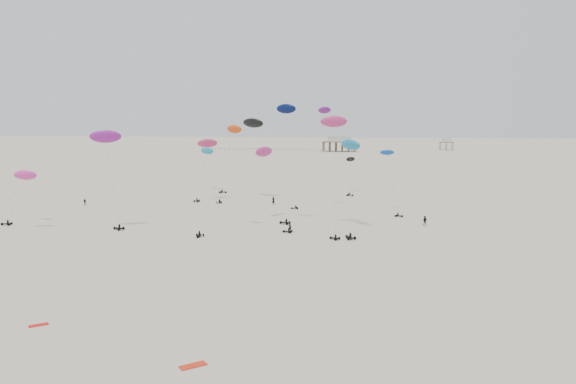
% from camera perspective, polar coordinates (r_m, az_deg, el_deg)
% --- Properties ---
extents(ground_plane, '(900.00, 900.00, 0.00)m').
position_cam_1_polar(ground_plane, '(212.26, 4.93, 1.91)').
color(ground_plane, '#C2B59A').
extents(pavilion_main, '(21.00, 13.00, 9.80)m').
position_cam_1_polar(pavilion_main, '(362.00, 5.21, 4.79)').
color(pavilion_main, brown).
rests_on(pavilion_main, ground).
extents(pavilion_small, '(9.00, 7.00, 8.00)m').
position_cam_1_polar(pavilion_small, '(393.48, 15.79, 4.64)').
color(pavilion_small, brown).
rests_on(pavilion_small, ground).
extents(pier_fence, '(80.20, 0.20, 1.50)m').
position_cam_1_polar(pier_fence, '(369.59, -2.88, 4.33)').
color(pier_fence, black).
rests_on(pier_fence, ground).
extents(rig_0, '(9.25, 3.93, 11.31)m').
position_cam_1_polar(rig_0, '(113.43, -25.87, 0.32)').
color(rig_0, black).
rests_on(rig_0, ground).
extents(rig_1, '(4.96, 6.84, 10.08)m').
position_cam_1_polar(rig_1, '(120.13, -25.57, -0.16)').
color(rig_1, black).
rests_on(rig_1, ground).
extents(rig_2, '(6.38, 12.56, 19.95)m').
position_cam_1_polar(rig_2, '(100.84, -6.73, 2.63)').
color(rig_2, black).
rests_on(rig_2, ground).
extents(rig_4, '(5.15, 10.01, 14.54)m').
position_cam_1_polar(rig_4, '(122.25, 10.44, 1.78)').
color(rig_4, black).
rests_on(rig_4, ground).
extents(rig_5, '(5.01, 14.63, 17.69)m').
position_cam_1_polar(rig_5, '(101.40, 6.36, 2.88)').
color(rig_5, black).
rests_on(rig_5, ground).
extents(rig_6, '(8.55, 9.63, 15.21)m').
position_cam_1_polar(rig_6, '(111.75, -1.97, 2.49)').
color(rig_6, black).
rests_on(rig_6, ground).
extents(rig_7, '(5.54, 14.20, 24.14)m').
position_cam_1_polar(rig_7, '(107.67, -0.16, 6.26)').
color(rig_7, black).
rests_on(rig_7, ground).
extents(rig_8, '(3.00, 12.30, 12.76)m').
position_cam_1_polar(rig_8, '(153.84, 6.34, 1.83)').
color(rig_8, black).
rests_on(rig_8, ground).
extents(rig_9, '(8.69, 7.46, 23.09)m').
position_cam_1_polar(rig_9, '(127.65, 2.96, 5.77)').
color(rig_9, black).
rests_on(rig_9, ground).
extents(rig_10, '(6.81, 4.60, 18.29)m').
position_cam_1_polar(rig_10, '(107.20, -17.87, 4.05)').
color(rig_10, black).
rests_on(rig_10, ground).
extents(rig_11, '(9.67, 8.55, 13.19)m').
position_cam_1_polar(rig_11, '(159.49, -7.81, 3.15)').
color(rig_11, black).
rests_on(rig_11, ground).
extents(rig_12, '(10.14, 14.91, 22.05)m').
position_cam_1_polar(rig_12, '(142.98, -3.87, 6.33)').
color(rig_12, black).
rests_on(rig_12, ground).
extents(rig_13, '(5.39, 7.97, 15.42)m').
position_cam_1_polar(rig_13, '(141.03, -8.34, 4.06)').
color(rig_13, black).
rests_on(rig_13, ground).
extents(rig_14, '(5.30, 15.59, 22.35)m').
position_cam_1_polar(rig_14, '(103.48, 4.69, 5.63)').
color(rig_14, black).
rests_on(rig_14, ground).
extents(spectator_0, '(0.87, 0.81, 1.98)m').
position_cam_1_polar(spectator_0, '(100.59, 0.20, -4.06)').
color(spectator_0, black).
rests_on(spectator_0, ground).
extents(spectator_1, '(1.20, 0.92, 2.16)m').
position_cam_1_polar(spectator_1, '(109.56, 13.74, -3.33)').
color(spectator_1, black).
rests_on(spectator_1, ground).
extents(spectator_2, '(1.25, 0.99, 1.87)m').
position_cam_1_polar(spectator_2, '(140.17, -19.93, -1.27)').
color(spectator_2, black).
rests_on(spectator_2, ground).
extents(spectator_3, '(0.95, 0.76, 2.31)m').
position_cam_1_polar(spectator_3, '(132.48, -1.50, -1.31)').
color(spectator_3, black).
rests_on(spectator_3, ground).
extents(grounded_kite_a, '(2.25, 2.12, 0.08)m').
position_cam_1_polar(grounded_kite_a, '(48.25, -9.63, -17.04)').
color(grounded_kite_a, red).
rests_on(grounded_kite_a, ground).
extents(grounded_kite_b, '(1.84, 1.68, 0.07)m').
position_cam_1_polar(grounded_kite_b, '(61.06, -24.01, -12.28)').
color(grounded_kite_b, red).
rests_on(grounded_kite_b, ground).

